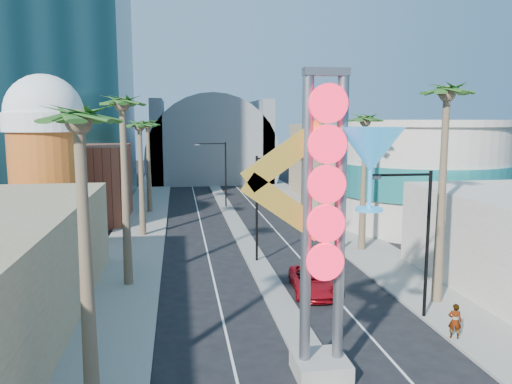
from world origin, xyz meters
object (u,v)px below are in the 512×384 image
object	(u,v)px
red_pickup	(312,281)
pedestrian_a	(455,321)
pedestrian_b	(340,238)
neon_sign	(344,203)

from	to	relation	value
red_pickup	pedestrian_a	xyz separation A→B (m)	(4.94, -7.70, 0.28)
red_pickup	pedestrian_b	size ratio (longest dim) A/B	3.08
pedestrian_b	red_pickup	bearing A→B (deg)	53.96
red_pickup	pedestrian_b	bearing A→B (deg)	68.21
neon_sign	pedestrian_a	xyz separation A→B (m)	(6.48, 2.23, -6.30)
pedestrian_a	neon_sign	bearing A→B (deg)	43.36
neon_sign	red_pickup	size ratio (longest dim) A/B	2.37
neon_sign	red_pickup	xyz separation A→B (m)	(1.54, 9.93, -6.57)
red_pickup	pedestrian_b	world-z (taller)	pedestrian_b
pedestrian_b	pedestrian_a	bearing A→B (deg)	81.39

